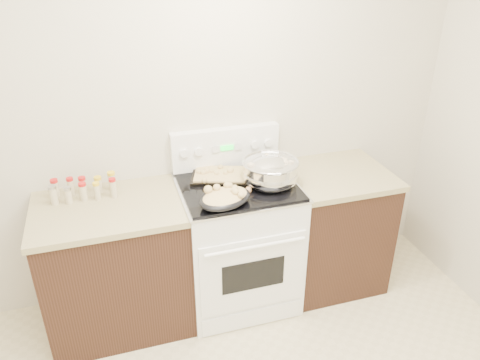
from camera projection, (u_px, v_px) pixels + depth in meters
name	position (u px, v px, depth m)	size (l,w,h in m)	color
room_shell	(262.00, 190.00, 1.42)	(4.10, 3.60, 2.75)	beige
counter_left	(117.00, 265.00, 3.08)	(0.93, 0.67, 0.92)	black
counter_right	(331.00, 227.00, 3.48)	(0.73, 0.67, 0.92)	black
kitchen_range	(238.00, 241.00, 3.28)	(0.78, 0.73, 1.22)	white
mixing_bowl	(270.00, 172.00, 3.03)	(0.38, 0.38, 0.22)	silver
roasting_pan	(225.00, 197.00, 2.81)	(0.41, 0.35, 0.11)	black
baking_sheet	(221.00, 175.00, 3.14)	(0.46, 0.39, 0.06)	black
wooden_spoon	(251.00, 187.00, 3.00)	(0.18, 0.23, 0.04)	tan
blue_ladle	(282.00, 182.00, 3.02)	(0.20, 0.20, 0.09)	#89B2CD
spice_jars	(83.00, 188.00, 2.93)	(0.40, 0.15, 0.13)	#BFB28C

